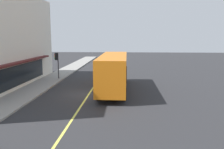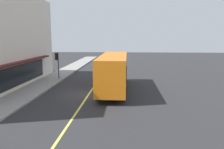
# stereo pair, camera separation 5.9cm
# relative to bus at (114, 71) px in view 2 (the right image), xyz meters

# --- Properties ---
(ground) EXTENTS (120.00, 120.00, 0.00)m
(ground) POSITION_rel_bus_xyz_m (-1.94, 2.21, -1.99)
(ground) COLOR #28282B
(sidewalk) EXTENTS (80.00, 2.94, 0.15)m
(sidewalk) POSITION_rel_bus_xyz_m (-1.94, 8.03, -1.91)
(sidewalk) COLOR gray
(sidewalk) RESTS_ON ground
(lane_centre_stripe) EXTENTS (36.00, 0.16, 0.01)m
(lane_centre_stripe) POSITION_rel_bus_xyz_m (-1.94, 2.21, -1.98)
(lane_centre_stripe) COLOR #D8D14C
(lane_centre_stripe) RESTS_ON ground
(bus) EXTENTS (11.13, 2.61, 3.50)m
(bus) POSITION_rel_bus_xyz_m (0.00, 0.00, 0.00)
(bus) COLOR orange
(bus) RESTS_ON ground
(traffic_light) EXTENTS (0.30, 0.52, 3.20)m
(traffic_light) POSITION_rel_bus_xyz_m (5.51, 7.33, 0.55)
(traffic_light) COLOR #2D2D33
(traffic_light) RESTS_ON sidewalk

